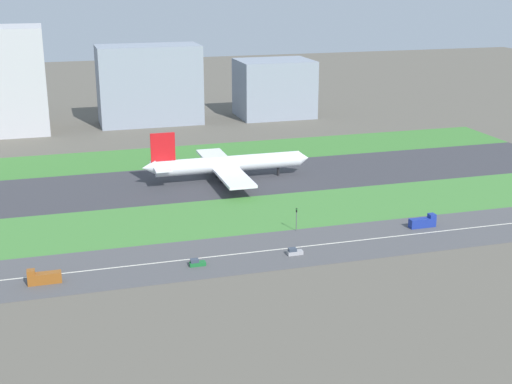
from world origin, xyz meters
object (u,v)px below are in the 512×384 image
object	(u,v)px
car_1	(197,263)
car_0	(294,252)
office_tower	(274,88)
fuel_tank_west	(136,97)
truck_0	(43,278)
hangar_building	(149,85)
airliner	(225,164)
traffic_light	(296,218)
truck_1	(423,222)

from	to	relation	value
car_1	car_0	xyz separation A→B (m)	(27.87, 0.00, 0.00)
office_tower	fuel_tank_west	bearing A→B (deg)	147.15
truck_0	car_0	xyz separation A→B (m)	(67.56, 0.00, -0.75)
fuel_tank_west	office_tower	bearing A→B (deg)	-32.85
truck_0	office_tower	bearing A→B (deg)	-122.71
hangar_building	fuel_tank_west	xyz separation A→B (m)	(-1.94, 45.00, -13.90)
car_0	office_tower	xyz separation A→B (m)	(55.75, 192.00, 14.35)
airliner	office_tower	distance (m)	127.44
traffic_light	hangar_building	size ratio (longest dim) A/B	0.14
truck_1	fuel_tank_west	bearing A→B (deg)	104.75
car_1	fuel_tank_west	bearing A→B (deg)	-93.37
hangar_building	fuel_tank_west	size ratio (longest dim) A/B	2.62
hangar_building	airliner	bearing A→B (deg)	-84.24
car_0	hangar_building	world-z (taller)	hangar_building
traffic_light	truck_0	bearing A→B (deg)	-166.42
airliner	fuel_tank_west	bearing A→B (deg)	94.83
truck_0	traffic_light	xyz separation A→B (m)	(74.52, 17.99, 2.62)
hangar_building	truck_1	bearing A→B (deg)	-72.37
car_1	truck_1	xyz separation A→B (m)	(73.72, 10.00, 0.75)
truck_1	hangar_building	size ratio (longest dim) A/B	0.16
car_1	fuel_tank_west	world-z (taller)	fuel_tank_west
car_1	traffic_light	size ratio (longest dim) A/B	0.61
car_1	car_0	size ratio (longest dim) A/B	1.00
truck_1	fuel_tank_west	world-z (taller)	fuel_tank_west
hangar_building	car_1	bearing A→B (deg)	-94.73
traffic_light	car_0	bearing A→B (deg)	-111.16
hangar_building	office_tower	xyz separation A→B (m)	(67.75, 0.00, -4.85)
truck_0	truck_1	xyz separation A→B (m)	(113.41, 10.00, 0.00)
car_0	truck_1	world-z (taller)	truck_1
truck_1	traffic_light	world-z (taller)	traffic_light
truck_0	car_1	world-z (taller)	truck_0
car_0	car_1	bearing A→B (deg)	0.00
hangar_building	truck_0	bearing A→B (deg)	-106.14
traffic_light	hangar_building	distance (m)	175.75
truck_0	car_0	world-z (taller)	truck_0
office_tower	car_1	bearing A→B (deg)	-113.54
airliner	car_0	bearing A→B (deg)	-89.64
hangar_building	office_tower	world-z (taller)	hangar_building
truck_1	airliner	bearing A→B (deg)	124.27
car_0	airliner	bearing A→B (deg)	-89.64
car_1	traffic_light	distance (m)	39.35
truck_0	office_tower	size ratio (longest dim) A/B	0.21
car_1	truck_0	bearing A→B (deg)	0.00
truck_0	truck_1	bearing A→B (deg)	-174.96
truck_1	fuel_tank_west	distance (m)	234.78
truck_1	hangar_building	world-z (taller)	hangar_building
truck_1	office_tower	distance (m)	182.78
truck_0	fuel_tank_west	distance (m)	243.03
car_0	traffic_light	size ratio (longest dim) A/B	0.61
truck_1	traffic_light	xyz separation A→B (m)	(-38.89, 7.99, 2.62)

